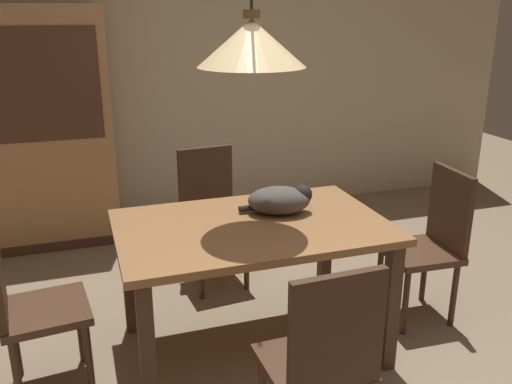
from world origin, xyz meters
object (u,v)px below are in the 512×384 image
chair_near_front (322,359)px  cat_sleeping (281,200)px  dining_table (252,241)px  chair_far_back (211,211)px  chair_right_side (432,239)px  pendant_lamp (252,42)px  chair_left_side (26,299)px  hutch_bookcase (38,135)px

chair_near_front → cat_sleeping: size_ratio=2.31×
dining_table → cat_sleeping: cat_sleeping is taller
chair_far_back → cat_sleeping: size_ratio=2.31×
dining_table → chair_near_front: (0.00, -0.88, -0.14)m
chair_right_side → pendant_lamp: pendant_lamp is taller
chair_left_side → cat_sleeping: bearing=4.5°
chair_left_side → chair_far_back: size_ratio=1.00×
chair_right_side → hutch_bookcase: bearing=139.2°
dining_table → pendant_lamp: (-0.00, 0.00, 1.01)m
chair_left_side → chair_right_side: (2.26, 0.00, 0.00)m
chair_left_side → cat_sleeping: 1.37m
chair_right_side → cat_sleeping: chair_right_side is taller
chair_far_back → chair_right_side: 1.44m
chair_left_side → chair_near_front: bearing=-37.6°
dining_table → chair_near_front: size_ratio=1.51×
chair_far_back → dining_table: bearing=-89.5°
chair_left_side → chair_near_front: same height
chair_far_back → chair_left_side: bearing=-141.7°
chair_near_front → pendant_lamp: bearing=90.2°
dining_table → chair_right_side: 1.14m
chair_far_back → pendant_lamp: bearing=-89.5°
pendant_lamp → hutch_bookcase: 2.35m
hutch_bookcase → chair_near_front: bearing=-68.5°
chair_far_back → chair_right_side: bearing=-37.9°
chair_near_front → hutch_bookcase: 3.04m
chair_left_side → hutch_bookcase: 1.97m
chair_right_side → pendant_lamp: bearing=179.8°
chair_far_back → chair_right_side: size_ratio=1.00×
chair_near_front → cat_sleeping: 1.04m
pendant_lamp → chair_far_back: bearing=90.5°
chair_near_front → hutch_bookcase: hutch_bookcase is taller
cat_sleeping → chair_near_front: bearing=-101.3°
chair_left_side → pendant_lamp: pendant_lamp is taller
dining_table → hutch_bookcase: (-1.10, 1.92, 0.24)m
chair_left_side → cat_sleeping: size_ratio=2.31×
dining_table → cat_sleeping: bearing=26.0°
chair_left_side → chair_far_back: bearing=38.3°
chair_left_side → cat_sleeping: chair_left_side is taller
chair_far_back → hutch_bookcase: size_ratio=0.50×
chair_near_front → hutch_bookcase: bearing=111.5°
chair_far_back → chair_near_front: (0.01, -1.76, 0.00)m
chair_right_side → chair_near_front: 1.43m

